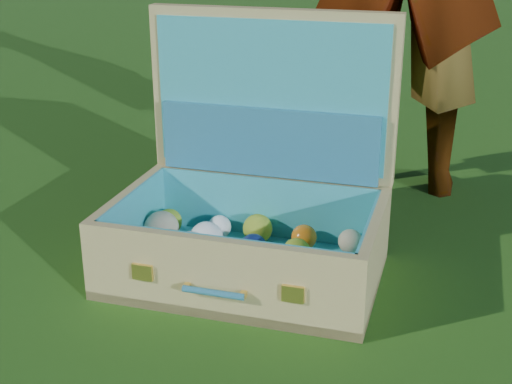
% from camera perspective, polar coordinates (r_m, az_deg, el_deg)
% --- Properties ---
extents(ground, '(60.00, 60.00, 0.00)m').
position_cam_1_polar(ground, '(1.79, 3.11, -7.65)').
color(ground, '#215114').
rests_on(ground, ground).
extents(stray_ball, '(0.07, 0.07, 0.07)m').
position_cam_1_polar(stray_ball, '(2.01, -10.38, -3.50)').
color(stray_ball, teal).
rests_on(stray_ball, ground).
extents(suitcase, '(0.67, 0.52, 0.65)m').
position_cam_1_polar(suitcase, '(1.83, -0.36, -0.63)').
color(suitcase, tan).
rests_on(suitcase, ground).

